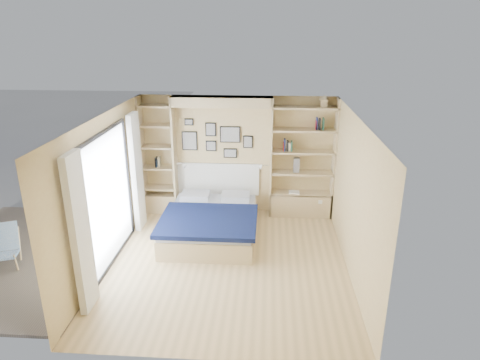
{
  "coord_description": "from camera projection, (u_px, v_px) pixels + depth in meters",
  "views": [
    {
      "loc": [
        0.63,
        -6.34,
        3.82
      ],
      "look_at": [
        0.14,
        0.9,
        1.19
      ],
      "focal_mm": 32.0,
      "sensor_mm": 36.0,
      "label": 1
    }
  ],
  "objects": [
    {
      "name": "reading_lamps",
      "position": [
        222.0,
        165.0,
        8.81
      ],
      "size": [
        1.92,
        0.12,
        0.15
      ],
      "color": "silver",
      "rests_on": "ground"
    },
    {
      "name": "deck_chair",
      "position": [
        5.0,
        247.0,
        7.15
      ],
      "size": [
        0.65,
        0.8,
        0.7
      ],
      "rotation": [
        0.0,
        0.0,
        0.39
      ],
      "color": "tan",
      "rests_on": "ground"
    },
    {
      "name": "deck",
      "position": [
        25.0,
        256.0,
        7.52
      ],
      "size": [
        3.2,
        4.0,
        0.05
      ],
      "primitive_type": "cube",
      "color": "#6D5F51",
      "rests_on": "ground"
    },
    {
      "name": "room_shell",
      "position": [
        215.0,
        174.0,
        8.37
      ],
      "size": [
        4.5,
        4.5,
        4.5
      ],
      "color": "#DCC184",
      "rests_on": "ground"
    },
    {
      "name": "bed",
      "position": [
        211.0,
        222.0,
        8.16
      ],
      "size": [
        1.76,
        2.33,
        1.07
      ],
      "color": "#CFB386",
      "rests_on": "ground"
    },
    {
      "name": "shelf_decor",
      "position": [
        288.0,
        139.0,
        8.59
      ],
      "size": [
        3.51,
        0.23,
        2.03
      ],
      "color": "#A51E1E",
      "rests_on": "ground"
    },
    {
      "name": "ground",
      "position": [
        228.0,
        263.0,
        7.29
      ],
      "size": [
        4.5,
        4.5,
        0.0
      ],
      "primitive_type": "plane",
      "color": "#DBB77E",
      "rests_on": "ground"
    },
    {
      "name": "photo_gallery",
      "position": [
        216.0,
        139.0,
        8.85
      ],
      "size": [
        1.48,
        0.02,
        0.82
      ],
      "color": "black",
      "rests_on": "ground"
    }
  ]
}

